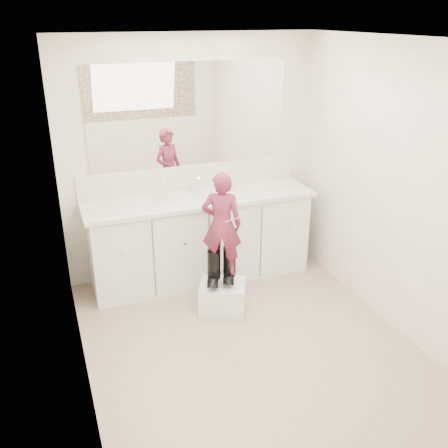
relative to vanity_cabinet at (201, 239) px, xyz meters
name	(u,v)px	position (x,y,z in m)	size (l,w,h in m)	color
floor	(247,342)	(0.00, -1.23, -0.42)	(3.00, 3.00, 0.00)	#947C61
ceiling	(254,38)	(0.00, -1.23, 1.97)	(3.00, 3.00, 0.00)	white
wall_back	(191,159)	(0.00, 0.27, 0.77)	(2.60, 2.60, 0.00)	beige
wall_front	(373,313)	(0.00, -2.73, 0.77)	(2.60, 2.60, 0.00)	beige
wall_left	(70,235)	(-1.30, -1.23, 0.78)	(3.00, 3.00, 0.00)	beige
wall_right	(393,189)	(1.30, -1.23, 0.78)	(3.00, 3.00, 0.00)	beige
vanity_cabinet	(201,239)	(0.00, 0.00, 0.00)	(2.20, 0.55, 0.85)	silver
countertop	(200,199)	(0.00, -0.01, 0.45)	(2.28, 0.58, 0.04)	beige
backsplash	(191,177)	(0.00, 0.26, 0.59)	(2.28, 0.03, 0.25)	beige
mirror	(190,115)	(0.00, 0.26, 1.22)	(2.00, 0.02, 1.00)	white
dot_panel	(383,228)	(0.00, -2.71, 1.22)	(2.00, 0.01, 1.20)	#472819
faucet	(195,187)	(0.00, 0.15, 0.52)	(0.08, 0.08, 0.10)	silver
cup	(233,185)	(0.38, 0.08, 0.51)	(0.10, 0.10, 0.09)	beige
soap_bottle	(164,191)	(-0.35, 0.02, 0.56)	(0.09, 0.09, 0.19)	beige
step_stool	(222,296)	(-0.01, -0.66, -0.29)	(0.41, 0.34, 0.26)	white
boot_left	(214,268)	(-0.09, -0.64, 0.01)	(0.13, 0.23, 0.34)	black
boot_right	(229,265)	(0.06, -0.64, 0.01)	(0.13, 0.23, 0.34)	black
toddler	(222,225)	(-0.01, -0.64, 0.42)	(0.35, 0.23, 0.97)	#B0365A
toothbrush	(232,220)	(0.06, -0.72, 0.49)	(0.01, 0.01, 0.14)	#D7539B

